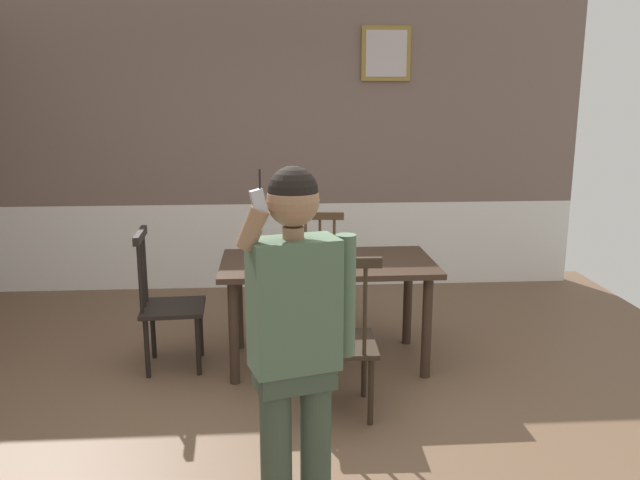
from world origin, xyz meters
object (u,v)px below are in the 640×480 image
at_px(dining_table, 327,275).
at_px(chair_near_window, 338,340).
at_px(chair_at_table_head, 167,304).
at_px(chair_by_doorway, 320,273).
at_px(person_figure, 297,334).

xyz_separation_m(dining_table, chair_near_window, (0.00, -0.81, -0.19)).
bearing_deg(chair_at_table_head, chair_by_doorway, 121.74).
relative_size(chair_by_doorway, person_figure, 0.57).
distance_m(dining_table, person_figure, 1.95).
xyz_separation_m(dining_table, person_figure, (-0.28, -1.91, 0.28)).
height_order(chair_near_window, chair_by_doorway, chair_near_window).
distance_m(chair_by_doorway, chair_at_table_head, 1.42).
bearing_deg(chair_by_doorway, chair_near_window, 94.88).
height_order(chair_by_doorway, chair_at_table_head, chair_at_table_head).
bearing_deg(chair_by_doorway, person_figure, 88.76).
xyz_separation_m(chair_at_table_head, person_figure, (0.87, -1.90, 0.47)).
bearing_deg(chair_by_doorway, dining_table, 94.81).
distance_m(chair_by_doorway, person_figure, 2.77).
xyz_separation_m(chair_near_window, chair_at_table_head, (-1.16, 0.80, -0.01)).
bearing_deg(chair_at_table_head, chair_near_window, 51.81).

